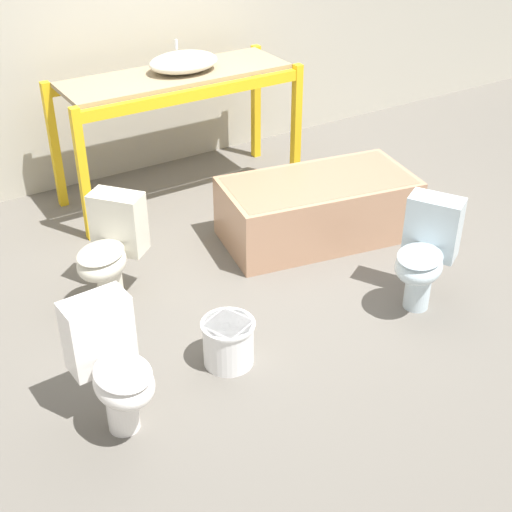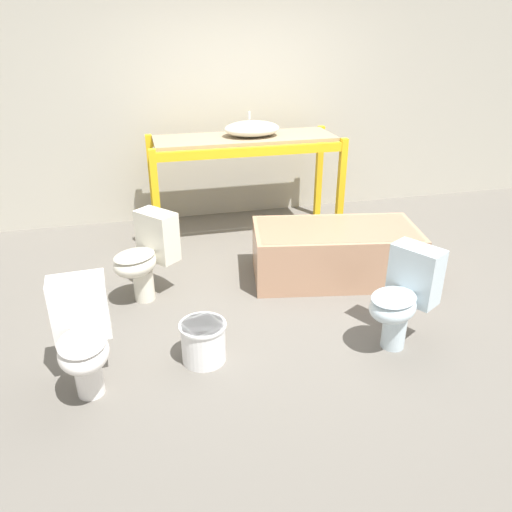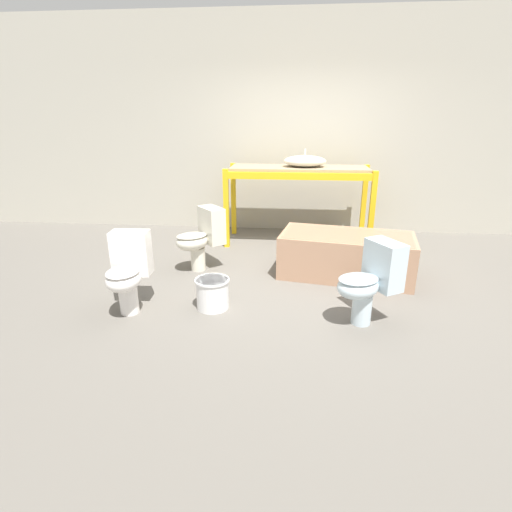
% 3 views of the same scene
% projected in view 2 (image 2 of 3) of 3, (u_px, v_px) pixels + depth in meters
% --- Properties ---
extents(ground_plane, '(12.00, 12.00, 0.00)m').
position_uv_depth(ground_plane, '(288.00, 289.00, 4.50)').
color(ground_plane, '#666059').
extents(warehouse_wall_rear, '(10.80, 0.08, 3.20)m').
position_uv_depth(warehouse_wall_rear, '(237.00, 78.00, 5.66)').
color(warehouse_wall_rear, '#B2AD9E').
rests_on(warehouse_wall_rear, ground_plane).
extents(shelving_rack, '(2.04, 0.75, 1.09)m').
position_uv_depth(shelving_rack, '(245.00, 152.00, 5.32)').
color(shelving_rack, yellow).
rests_on(shelving_rack, ground_plane).
extents(sink_basin, '(0.59, 0.43, 0.24)m').
position_uv_depth(sink_basin, '(252.00, 129.00, 5.23)').
color(sink_basin, silver).
rests_on(sink_basin, shelving_rack).
extents(bathtub_main, '(1.59, 0.98, 0.50)m').
position_uv_depth(bathtub_main, '(335.00, 249.00, 4.60)').
color(bathtub_main, tan).
rests_on(bathtub_main, ground_plane).
extents(toilet_near, '(0.37, 0.58, 0.74)m').
position_uv_depth(toilet_near, '(82.00, 335.00, 3.13)').
color(toilet_near, white).
rests_on(toilet_near, ground_plane).
extents(toilet_far, '(0.64, 0.61, 0.74)m').
position_uv_depth(toilet_far, '(146.00, 253.00, 4.22)').
color(toilet_far, silver).
rests_on(toilet_far, ground_plane).
extents(toilet_extra, '(0.65, 0.57, 0.74)m').
position_uv_depth(toilet_extra, '(403.00, 295.00, 3.59)').
color(toilet_extra, silver).
rests_on(toilet_extra, ground_plane).
extents(bucket_white, '(0.33, 0.33, 0.30)m').
position_uv_depth(bucket_white, '(203.00, 341.00, 3.51)').
color(bucket_white, white).
rests_on(bucket_white, ground_plane).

